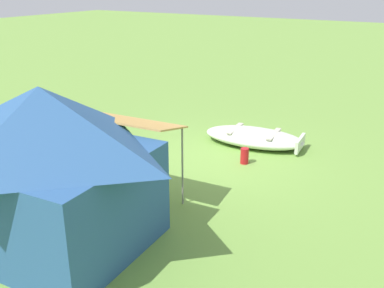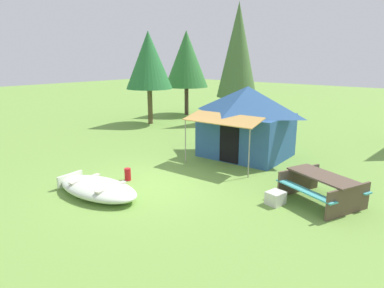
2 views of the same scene
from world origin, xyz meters
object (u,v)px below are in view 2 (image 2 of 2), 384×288
(beached_rowboat, at_px, (98,188))
(pine_tree_far_center, at_px, (149,60))
(picnic_table, at_px, (322,185))
(pine_tree_back_right, at_px, (186,59))
(canvas_cabin_tent, at_px, (247,120))
(pine_tree_side, at_px, (238,51))
(cooler_box, at_px, (275,198))
(fuel_can, at_px, (128,174))

(beached_rowboat, height_order, pine_tree_far_center, pine_tree_far_center)
(picnic_table, relative_size, pine_tree_back_right, 0.42)
(canvas_cabin_tent, relative_size, pine_tree_side, 0.56)
(beached_rowboat, xyz_separation_m, picnic_table, (4.77, 3.48, 0.26))
(cooler_box, height_order, pine_tree_back_right, pine_tree_back_right)
(canvas_cabin_tent, xyz_separation_m, pine_tree_back_right, (-8.07, 5.76, 2.17))
(canvas_cabin_tent, relative_size, picnic_table, 1.67)
(cooler_box, distance_m, pine_tree_far_center, 12.27)
(picnic_table, bearing_deg, pine_tree_far_center, 158.20)
(beached_rowboat, xyz_separation_m, pine_tree_side, (-3.17, 11.58, 3.79))
(beached_rowboat, xyz_separation_m, cooler_box, (3.93, 2.63, -0.05))
(beached_rowboat, distance_m, picnic_table, 5.91)
(canvas_cabin_tent, bearing_deg, pine_tree_side, 126.38)
(canvas_cabin_tent, bearing_deg, cooler_box, -48.32)
(pine_tree_back_right, height_order, pine_tree_far_center, pine_tree_back_right)
(cooler_box, height_order, pine_tree_far_center, pine_tree_far_center)
(picnic_table, xyz_separation_m, pine_tree_back_right, (-11.86, 8.22, 3.06))
(pine_tree_far_center, relative_size, pine_tree_side, 0.77)
(canvas_cabin_tent, height_order, pine_tree_back_right, pine_tree_back_right)
(pine_tree_back_right, height_order, pine_tree_side, pine_tree_side)
(picnic_table, distance_m, fuel_can, 5.55)
(pine_tree_back_right, xyz_separation_m, pine_tree_far_center, (0.51, -3.68, -0.04))
(beached_rowboat, relative_size, canvas_cabin_tent, 0.75)
(pine_tree_far_center, bearing_deg, pine_tree_side, 46.26)
(beached_rowboat, relative_size, picnic_table, 1.25)
(canvas_cabin_tent, relative_size, fuel_can, 9.72)
(fuel_can, height_order, pine_tree_side, pine_tree_side)
(pine_tree_back_right, distance_m, pine_tree_side, 3.95)
(pine_tree_far_center, bearing_deg, canvas_cabin_tent, -15.40)
(pine_tree_side, bearing_deg, cooler_box, -51.57)
(cooler_box, xyz_separation_m, pine_tree_far_center, (-10.51, 5.39, 3.33))
(pine_tree_far_center, bearing_deg, beached_rowboat, -50.65)
(pine_tree_far_center, distance_m, pine_tree_side, 4.95)
(cooler_box, height_order, fuel_can, fuel_can)
(cooler_box, bearing_deg, fuel_can, -162.49)
(cooler_box, bearing_deg, canvas_cabin_tent, 131.68)
(picnic_table, relative_size, pine_tree_side, 0.34)
(fuel_can, bearing_deg, pine_tree_far_center, 132.93)
(beached_rowboat, bearing_deg, fuel_can, 103.75)
(cooler_box, xyz_separation_m, pine_tree_side, (-7.10, 8.95, 3.84))
(picnic_table, relative_size, cooler_box, 5.00)
(beached_rowboat, distance_m, fuel_can, 1.33)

